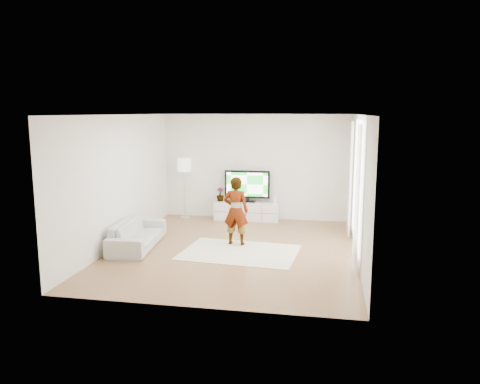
% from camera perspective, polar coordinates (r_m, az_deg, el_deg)
% --- Properties ---
extents(floor, '(6.00, 6.00, 0.00)m').
position_cam_1_polar(floor, '(9.90, -0.72, -7.03)').
color(floor, olive).
rests_on(floor, ground).
extents(ceiling, '(6.00, 6.00, 0.00)m').
position_cam_1_polar(ceiling, '(9.48, -0.75, 9.41)').
color(ceiling, white).
rests_on(ceiling, wall_back).
extents(wall_left, '(0.02, 6.00, 2.80)m').
position_cam_1_polar(wall_left, '(10.37, -14.42, 1.36)').
color(wall_left, white).
rests_on(wall_left, floor).
extents(wall_right, '(0.02, 6.00, 2.80)m').
position_cam_1_polar(wall_right, '(9.43, 14.34, 0.56)').
color(wall_right, white).
rests_on(wall_right, floor).
extents(wall_back, '(5.00, 0.02, 2.80)m').
position_cam_1_polar(wall_back, '(12.52, 1.95, 3.06)').
color(wall_back, white).
rests_on(wall_back, floor).
extents(wall_front, '(5.00, 0.02, 2.80)m').
position_cam_1_polar(wall_front, '(6.72, -5.73, -2.82)').
color(wall_front, white).
rests_on(wall_front, floor).
extents(window, '(0.01, 2.60, 2.50)m').
position_cam_1_polar(window, '(9.72, 14.12, 1.13)').
color(window, white).
rests_on(window, wall_right).
extents(curtain_near, '(0.04, 0.70, 2.60)m').
position_cam_1_polar(curtain_near, '(8.45, 14.07, -0.82)').
color(curtain_near, white).
rests_on(curtain_near, floor).
extents(curtain_far, '(0.04, 0.70, 2.60)m').
position_cam_1_polar(curtain_far, '(11.01, 13.28, 1.62)').
color(curtain_far, white).
rests_on(curtain_far, floor).
extents(media_console, '(1.72, 0.49, 0.48)m').
position_cam_1_polar(media_console, '(12.51, 0.85, -2.32)').
color(media_console, silver).
rests_on(media_console, floor).
extents(television, '(1.21, 0.24, 0.84)m').
position_cam_1_polar(television, '(12.41, 0.88, 0.87)').
color(television, black).
rests_on(television, media_console).
extents(game_console, '(0.05, 0.15, 0.20)m').
position_cam_1_polar(game_console, '(12.34, 4.31, -0.88)').
color(game_console, white).
rests_on(game_console, media_console).
extents(potted_plant, '(0.27, 0.27, 0.36)m').
position_cam_1_polar(potted_plant, '(12.57, -2.43, -0.30)').
color(potted_plant, '#3F7238').
rests_on(potted_plant, media_console).
extents(rug, '(2.46, 1.87, 0.01)m').
position_cam_1_polar(rug, '(9.70, -0.03, -7.35)').
color(rug, beige).
rests_on(rug, floor).
extents(player, '(0.55, 0.38, 1.48)m').
position_cam_1_polar(player, '(10.07, -0.50, -2.31)').
color(player, '#334772').
rests_on(player, rug).
extents(sofa, '(0.95, 2.03, 0.57)m').
position_cam_1_polar(sofa, '(10.25, -12.41, -5.00)').
color(sofa, '#A9AAA5').
rests_on(sofa, floor).
extents(floor_lamp, '(0.36, 0.36, 1.63)m').
position_cam_1_polar(floor_lamp, '(12.63, -6.82, 2.97)').
color(floor_lamp, silver).
rests_on(floor_lamp, floor).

